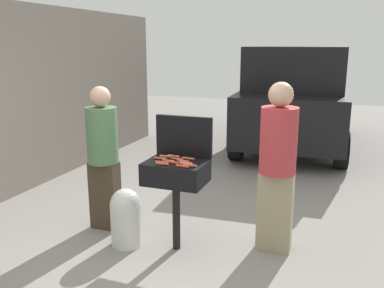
{
  "coord_description": "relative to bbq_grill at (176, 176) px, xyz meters",
  "views": [
    {
      "loc": [
        1.68,
        -3.38,
        2.06
      ],
      "look_at": [
        0.15,
        0.72,
        1.0
      ],
      "focal_mm": 38.55,
      "sensor_mm": 36.0,
      "label": 1
    }
  ],
  "objects": [
    {
      "name": "ground_plane",
      "position": [
        -0.16,
        -0.22,
        -0.79
      ],
      "size": [
        24.0,
        24.0,
        0.0
      ],
      "primitive_type": "plane",
      "color": "gray"
    },
    {
      "name": "house_wall_side",
      "position": [
        -2.81,
        0.78,
        0.52
      ],
      "size": [
        0.24,
        8.0,
        2.63
      ],
      "primitive_type": "cube",
      "color": "slate",
      "rests_on": "ground"
    },
    {
      "name": "bbq_grill",
      "position": [
        0.0,
        0.0,
        0.0
      ],
      "size": [
        0.6,
        0.44,
        0.94
      ],
      "color": "black",
      "rests_on": "ground"
    },
    {
      "name": "grill_lid_open",
      "position": [
        0.0,
        0.22,
        0.35
      ],
      "size": [
        0.6,
        0.05,
        0.42
      ],
      "primitive_type": "cube",
      "color": "black",
      "rests_on": "bbq_grill"
    },
    {
      "name": "hot_dog_0",
      "position": [
        0.08,
        -0.0,
        0.16
      ],
      "size": [
        0.13,
        0.04,
        0.03
      ],
      "primitive_type": "cylinder",
      "rotation": [
        0.0,
        1.57,
        -0.12
      ],
      "color": "#B74C33",
      "rests_on": "bbq_grill"
    },
    {
      "name": "hot_dog_1",
      "position": [
        0.09,
        0.11,
        0.16
      ],
      "size": [
        0.13,
        0.03,
        0.03
      ],
      "primitive_type": "cylinder",
      "rotation": [
        0.0,
        1.57,
        -0.07
      ],
      "color": "#B74C33",
      "rests_on": "bbq_grill"
    },
    {
      "name": "hot_dog_2",
      "position": [
        -0.0,
        0.05,
        0.16
      ],
      "size": [
        0.13,
        0.04,
        0.03
      ],
      "primitive_type": "cylinder",
      "rotation": [
        0.0,
        1.57,
        -0.08
      ],
      "color": "#AD4228",
      "rests_on": "bbq_grill"
    },
    {
      "name": "hot_dog_3",
      "position": [
        0.15,
        -0.08,
        0.16
      ],
      "size": [
        0.13,
        0.03,
        0.03
      ],
      "primitive_type": "cylinder",
      "rotation": [
        0.0,
        1.57,
        0.05
      ],
      "color": "#C6593D",
      "rests_on": "bbq_grill"
    },
    {
      "name": "hot_dog_4",
      "position": [
        -0.1,
        -0.11,
        0.16
      ],
      "size": [
        0.13,
        0.03,
        0.03
      ],
      "primitive_type": "cylinder",
      "rotation": [
        0.0,
        1.57,
        0.07
      ],
      "color": "#B74C33",
      "rests_on": "bbq_grill"
    },
    {
      "name": "hot_dog_5",
      "position": [
        0.14,
        -0.16,
        0.16
      ],
      "size": [
        0.13,
        0.04,
        0.03
      ],
      "primitive_type": "cylinder",
      "rotation": [
        0.0,
        1.57,
        -0.08
      ],
      "color": "#AD4228",
      "rests_on": "bbq_grill"
    },
    {
      "name": "hot_dog_6",
      "position": [
        -0.08,
        0.14,
        0.16
      ],
      "size": [
        0.13,
        0.03,
        0.03
      ],
      "primitive_type": "cylinder",
      "rotation": [
        0.0,
        1.57,
        -0.05
      ],
      "color": "#C6593D",
      "rests_on": "bbq_grill"
    },
    {
      "name": "hot_dog_7",
      "position": [
        -0.17,
        0.01,
        0.16
      ],
      "size": [
        0.13,
        0.03,
        0.03
      ],
      "primitive_type": "cylinder",
      "rotation": [
        0.0,
        1.57,
        0.05
      ],
      "color": "#B74C33",
      "rests_on": "bbq_grill"
    },
    {
      "name": "hot_dog_8",
      "position": [
        0.19,
        -0.12,
        0.16
      ],
      "size": [
        0.13,
        0.04,
        0.03
      ],
      "primitive_type": "cylinder",
      "rotation": [
        0.0,
        1.57,
        0.1
      ],
      "color": "#B74C33",
      "rests_on": "bbq_grill"
    },
    {
      "name": "hot_dog_9",
      "position": [
        -0.07,
        -0.16,
        0.16
      ],
      "size": [
        0.13,
        0.03,
        0.03
      ],
      "primitive_type": "cylinder",
      "rotation": [
        0.0,
        1.57,
        0.03
      ],
      "color": "#B74C33",
      "rests_on": "bbq_grill"
    },
    {
      "name": "hot_dog_10",
      "position": [
        0.12,
        -0.05,
        0.16
      ],
      "size": [
        0.13,
        0.04,
        0.03
      ],
      "primitive_type": "cylinder",
      "rotation": [
        0.0,
        1.57,
        -0.11
      ],
      "color": "#C6593D",
      "rests_on": "bbq_grill"
    },
    {
      "name": "hot_dog_11",
      "position": [
        0.01,
        -0.08,
        0.16
      ],
      "size": [
        0.13,
        0.04,
        0.03
      ],
      "primitive_type": "cylinder",
      "rotation": [
        0.0,
        1.57,
        -0.08
      ],
      "color": "#AD4228",
      "rests_on": "bbq_grill"
    },
    {
      "name": "hot_dog_12",
      "position": [
        -0.15,
        0.1,
        0.16
      ],
      "size": [
        0.13,
        0.04,
        0.03
      ],
      "primitive_type": "cylinder",
      "rotation": [
        0.0,
        1.57,
        0.09
      ],
      "color": "#C6593D",
      "rests_on": "bbq_grill"
    },
    {
      "name": "hot_dog_13",
      "position": [
        -0.06,
        -0.04,
        0.16
      ],
      "size": [
        0.13,
        0.03,
        0.03
      ],
      "primitive_type": "cylinder",
      "rotation": [
        0.0,
        1.57,
        -0.01
      ],
      "color": "#B74C33",
      "rests_on": "bbq_grill"
    },
    {
      "name": "propane_tank",
      "position": [
        -0.53,
        -0.11,
        -0.47
      ],
      "size": [
        0.32,
        0.32,
        0.62
      ],
      "color": "silver",
      "rests_on": "ground"
    },
    {
      "name": "person_left",
      "position": [
        -0.96,
        0.19,
        0.09
      ],
      "size": [
        0.34,
        0.34,
        1.63
      ],
      "rotation": [
        0.0,
        0.0,
        -0.01
      ],
      "color": "#3F3323",
      "rests_on": "ground"
    },
    {
      "name": "person_right",
      "position": [
        0.94,
        0.34,
        0.14
      ],
      "size": [
        0.36,
        0.36,
        1.72
      ],
      "rotation": [
        0.0,
        0.0,
        3.34
      ],
      "color": "gray",
      "rests_on": "ground"
    },
    {
      "name": "parked_minivan",
      "position": [
        0.55,
        5.03,
        0.23
      ],
      "size": [
        2.23,
        4.5,
        2.02
      ],
      "rotation": [
        0.0,
        0.0,
        3.2
      ],
      "color": "black",
      "rests_on": "ground"
    }
  ]
}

